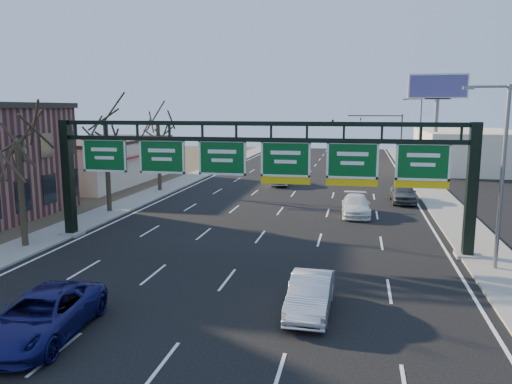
% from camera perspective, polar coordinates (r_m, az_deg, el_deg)
% --- Properties ---
extents(ground, '(160.00, 160.00, 0.00)m').
position_cam_1_polar(ground, '(21.86, -4.67, -11.67)').
color(ground, black).
rests_on(ground, ground).
extents(sidewalk_left, '(3.00, 120.00, 0.12)m').
position_cam_1_polar(sidewalk_left, '(44.39, -13.37, -0.86)').
color(sidewalk_left, gray).
rests_on(sidewalk_left, ground).
extents(sidewalk_right, '(3.00, 120.00, 0.12)m').
position_cam_1_polar(sidewalk_right, '(40.91, 21.24, -2.14)').
color(sidewalk_right, gray).
rests_on(sidewalk_right, ground).
extents(dirt_strip_left, '(21.00, 120.00, 0.06)m').
position_cam_1_polar(dirt_strip_left, '(50.72, -25.98, -0.33)').
color(dirt_strip_left, '#473D2B').
rests_on(dirt_strip_left, ground).
extents(lane_markings, '(21.60, 120.00, 0.01)m').
position_cam_1_polar(lane_markings, '(40.73, 3.20, -1.62)').
color(lane_markings, white).
rests_on(lane_markings, ground).
extents(sign_gantry, '(24.60, 1.20, 7.20)m').
position_cam_1_polar(sign_gantry, '(28.30, 0.04, 2.93)').
color(sign_gantry, black).
rests_on(sign_gantry, ground).
extents(cream_strip, '(10.90, 18.40, 4.70)m').
position_cam_1_polar(cream_strip, '(55.95, -17.68, 3.44)').
color(cream_strip, beige).
rests_on(cream_strip, ground).
extents(building_right_distant, '(12.00, 20.00, 5.00)m').
position_cam_1_polar(building_right_distant, '(71.18, 23.14, 4.46)').
color(building_right_distant, beige).
rests_on(building_right_distant, ground).
extents(tree_gantry, '(3.60, 3.60, 8.48)m').
position_cam_1_polar(tree_gantry, '(30.79, -25.76, 7.16)').
color(tree_gantry, '#32281C').
rests_on(tree_gantry, sidewalk_left).
extents(tree_mid, '(3.60, 3.60, 9.24)m').
position_cam_1_polar(tree_mid, '(39.22, -16.92, 9.10)').
color(tree_mid, '#32281C').
rests_on(tree_mid, sidewalk_left).
extents(tree_far, '(3.60, 3.60, 8.86)m').
position_cam_1_polar(tree_far, '(48.26, -11.20, 8.90)').
color(tree_far, '#32281C').
rests_on(tree_far, sidewalk_left).
extents(streetlight_near, '(2.15, 0.22, 9.00)m').
position_cam_1_polar(streetlight_near, '(26.55, 26.12, 2.49)').
color(streetlight_near, slate).
rests_on(streetlight_near, sidewalk_right).
extents(streetlight_far, '(2.15, 0.22, 9.00)m').
position_cam_1_polar(streetlight_far, '(59.98, 18.09, 6.42)').
color(streetlight_far, slate).
rests_on(streetlight_far, sidewalk_right).
extents(billboard_right, '(7.00, 0.50, 12.00)m').
position_cam_1_polar(billboard_right, '(65.18, 20.03, 10.03)').
color(billboard_right, slate).
rests_on(billboard_right, ground).
extents(traffic_signal_mast, '(10.16, 0.54, 7.00)m').
position_cam_1_polar(traffic_signal_mast, '(74.58, 11.61, 7.54)').
color(traffic_signal_mast, black).
rests_on(traffic_signal_mast, ground).
extents(car_blue_suv, '(3.08, 5.90, 1.59)m').
position_cam_1_polar(car_blue_suv, '(19.31, -23.27, -12.86)').
color(car_blue_suv, '#131455').
rests_on(car_blue_suv, ground).
extents(car_silver_sedan, '(1.65, 4.51, 1.48)m').
position_cam_1_polar(car_silver_sedan, '(19.95, 6.24, -11.54)').
color(car_silver_sedan, silver).
rests_on(car_silver_sedan, ground).
extents(car_white_wagon, '(2.24, 5.15, 1.47)m').
position_cam_1_polar(car_white_wagon, '(37.90, 11.35, -1.51)').
color(car_white_wagon, white).
rests_on(car_white_wagon, ground).
extents(car_grey_far, '(2.05, 4.93, 1.67)m').
position_cam_1_polar(car_grey_far, '(43.95, 16.46, -0.07)').
color(car_grey_far, '#474A4D').
rests_on(car_grey_far, ground).
extents(car_silver_distant, '(2.25, 5.10, 1.63)m').
position_cam_1_polar(car_silver_distant, '(51.96, 2.78, 1.73)').
color(car_silver_distant, silver).
rests_on(car_silver_distant, ground).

